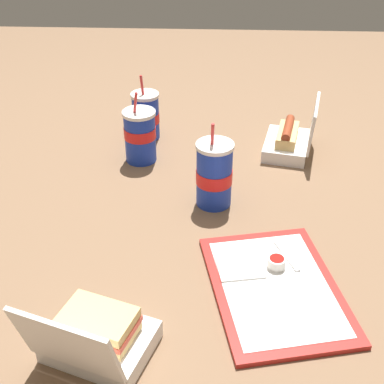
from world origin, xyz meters
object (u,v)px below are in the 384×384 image
Objects in this scene: soda_cup_right at (214,174)px; ketchup_cup at (276,262)px; clamshell_sandwich_center at (97,336)px; soda_cup_front at (140,135)px; food_tray at (275,288)px; soda_cup_back at (146,116)px; plastic_fork at (287,255)px; clamshell_hotdog_back at (290,140)px.

ketchup_cup is at bearing 28.16° from soda_cup_right.
soda_cup_front is at bearing -179.01° from clamshell_sandwich_center.
food_tray is 0.78m from soda_cup_back.
soda_cup_right is (-0.51, 0.21, 0.04)m from clamshell_sandwich_center.
plastic_fork is (-0.10, 0.03, 0.01)m from food_tray.
soda_cup_front is (-0.48, -0.36, 0.06)m from ketchup_cup.
clamshell_hotdog_back is 0.98× the size of soda_cup_front.
soda_cup_right is at bearing -38.05° from clamshell_hotdog_back.
ketchup_cup is 0.43m from clamshell_sandwich_center.
soda_cup_front is at bearing -135.18° from soda_cup_right.
plastic_fork is 0.47× the size of soda_cup_right.
soda_cup_back is at bearing -99.77° from clamshell_hotdog_back.
clamshell_hotdog_back is 0.90× the size of soda_cup_right.
food_tray is at bearing 118.09° from clamshell_sandwich_center.
soda_cup_back reaches higher than plastic_fork.
soda_cup_front reaches higher than soda_cup_back.
soda_cup_right reaches higher than ketchup_cup.
soda_cup_front is (0.07, -0.45, 0.04)m from clamshell_hotdog_back.
clamshell_sandwich_center is (0.28, -0.38, 0.03)m from plastic_fork.
ketchup_cup is 0.18× the size of soda_cup_front.
plastic_fork is at bearing 33.21° from soda_cup_back.
clamshell_hotdog_back is at bearing 98.88° from soda_cup_front.
clamshell_sandwich_center is (0.80, -0.43, 0.00)m from clamshell_hotdog_back.
soda_cup_right is (-0.23, -0.17, 0.07)m from plastic_fork.
soda_cup_front reaches higher than clamshell_sandwich_center.
soda_cup_right reaches higher than clamshell_hotdog_back.
clamshell_hotdog_back is at bearing 151.45° from clamshell_sandwich_center.
food_tray is 0.06m from ketchup_cup.
clamshell_sandwich_center reaches higher than clamshell_hotdog_back.
soda_cup_back is (-0.08, -0.45, 0.03)m from clamshell_hotdog_back.
soda_cup_front reaches higher than plastic_fork.
food_tray is 0.36m from soda_cup_right.
soda_cup_right reaches higher than soda_cup_front.
plastic_fork is 0.71m from soda_cup_back.
plastic_fork is at bearing -6.47° from clamshell_hotdog_back.
food_tray is at bearing -40.45° from plastic_fork.
plastic_fork is 0.47m from clamshell_sandwich_center.
soda_cup_right reaches higher than food_tray.
soda_cup_back reaches higher than clamshell_sandwich_center.
soda_cup_back is (-0.63, -0.36, 0.05)m from ketchup_cup.
soda_cup_right is 0.43m from soda_cup_back.
food_tray is at bearing -5.66° from ketchup_cup.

